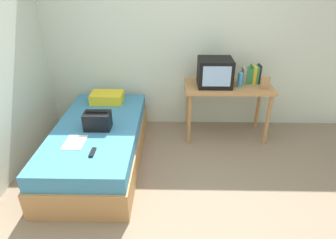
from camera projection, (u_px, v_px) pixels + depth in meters
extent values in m
plane|color=#84705B|center=(186.00, 215.00, 2.85)|extent=(8.00, 8.00, 0.00)
cube|color=silver|center=(183.00, 38.00, 4.03)|extent=(5.20, 0.10, 2.60)
cube|color=#B27F4C|center=(99.00, 150.00, 3.58)|extent=(1.00, 2.00, 0.32)
cube|color=teal|center=(97.00, 133.00, 3.47)|extent=(0.97, 1.94, 0.18)
cube|color=#B27F4C|center=(228.00, 86.00, 3.89)|extent=(1.16, 0.60, 0.04)
cylinder|color=#B27F4C|center=(189.00, 120.00, 3.86)|extent=(0.05, 0.05, 0.73)
cylinder|color=#B27F4C|center=(268.00, 120.00, 3.85)|extent=(0.05, 0.05, 0.73)
cylinder|color=#B27F4C|center=(188.00, 105.00, 4.29)|extent=(0.05, 0.05, 0.73)
cylinder|color=#B27F4C|center=(258.00, 105.00, 4.27)|extent=(0.05, 0.05, 0.73)
cube|color=black|center=(215.00, 72.00, 3.78)|extent=(0.44, 0.38, 0.36)
cube|color=#8CB2E0|center=(217.00, 77.00, 3.61)|extent=(0.35, 0.01, 0.26)
cylinder|color=#3399DB|center=(240.00, 80.00, 3.78)|extent=(0.06, 0.06, 0.19)
cube|color=gray|center=(244.00, 75.00, 3.91)|extent=(0.04, 0.13, 0.21)
cube|color=#337F47|center=(247.00, 76.00, 3.91)|extent=(0.03, 0.15, 0.20)
cube|color=#337F47|center=(249.00, 75.00, 3.91)|extent=(0.03, 0.14, 0.21)
cube|color=#337F47|center=(251.00, 74.00, 3.90)|extent=(0.02, 0.15, 0.24)
cube|color=gold|center=(254.00, 74.00, 3.90)|extent=(0.04, 0.15, 0.23)
cube|color=#337F47|center=(256.00, 74.00, 3.90)|extent=(0.03, 0.16, 0.23)
cube|color=black|center=(259.00, 74.00, 3.90)|extent=(0.03, 0.14, 0.25)
cube|color=#9E754C|center=(265.00, 83.00, 3.69)|extent=(0.11, 0.02, 0.17)
cube|color=yellow|center=(107.00, 97.00, 4.01)|extent=(0.43, 0.30, 0.13)
cube|color=black|center=(98.00, 121.00, 3.33)|extent=(0.30, 0.20, 0.20)
cylinder|color=black|center=(96.00, 112.00, 3.27)|extent=(0.24, 0.02, 0.02)
cube|color=white|center=(75.00, 142.00, 3.09)|extent=(0.21, 0.29, 0.01)
cube|color=black|center=(93.00, 152.00, 2.91)|extent=(0.04, 0.16, 0.02)
cube|color=#B7B7BC|center=(91.00, 117.00, 3.61)|extent=(0.04, 0.14, 0.02)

